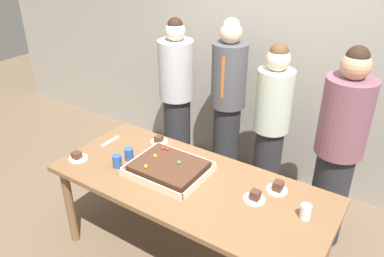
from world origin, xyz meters
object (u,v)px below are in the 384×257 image
Objects in this scene: person_green_shirt_behind at (338,150)px; drink_cup_nearest at (129,154)px; drink_cup_middle at (117,161)px; drink_cup_far_end at (306,212)px; plated_slice_near_left at (255,197)px; plated_slice_near_right at (78,157)px; sheet_cake at (169,168)px; person_far_right_suit at (177,96)px; person_striped_tie_right at (271,127)px; plated_slice_far_right at (159,140)px; person_serving_front at (228,103)px; party_table at (190,191)px; cake_server_utensil at (110,141)px.

drink_cup_nearest is at bearing -7.59° from person_green_shirt_behind.
drink_cup_far_end is at bearing 8.91° from drink_cup_middle.
plated_slice_near_right is (-1.40, -0.30, -0.01)m from plated_slice_near_left.
person_far_right_suit is (-0.68, 1.06, 0.04)m from sheet_cake.
person_far_right_suit is (-1.36, 1.00, 0.06)m from plated_slice_near_left.
drink_cup_middle is 0.06× the size of person_striped_tie_right.
plated_slice_far_right reaches higher than plated_slice_near_right.
drink_cup_far_end is 0.06× the size of person_serving_front.
drink_cup_nearest is 1.00× the size of drink_cup_far_end.
drink_cup_nearest is 1.40m from drink_cup_far_end.
person_serving_front is at bearing 105.14° from party_table.
party_table is 1.30× the size of person_striped_tie_right.
plated_slice_near_left is (0.48, 0.07, 0.11)m from party_table.
plated_slice_near_right is 1.00× the size of plated_slice_far_right.
drink_cup_nearest is 1.00× the size of drink_cup_middle.
plated_slice_near_right is at bearing -20.41° from person_striped_tie_right.
drink_cup_nearest is 0.06× the size of person_far_right_suit.
plated_slice_far_right is at bearing 165.58° from plated_slice_near_left.
plated_slice_near_left is 0.85m from person_green_shirt_behind.
drink_cup_nearest is 0.13m from drink_cup_middle.
plated_slice_near_right is 0.09× the size of person_serving_front.
drink_cup_middle is at bearing 15.22° from plated_slice_near_right.
cake_server_utensil is 0.12× the size of person_green_shirt_behind.
person_green_shirt_behind is (0.34, 0.78, 0.09)m from plated_slice_near_left.
drink_cup_nearest is at bearing -178.48° from party_table.
person_striped_tie_right is at bearing 124.07° from drink_cup_far_end.
person_striped_tie_right reaches higher than drink_cup_middle.
plated_slice_near_right is at bearing -169.83° from drink_cup_far_end.
plated_slice_far_right is at bearing 31.11° from cake_server_utensil.
drink_cup_far_end is at bearing 3.86° from drink_cup_nearest.
person_serving_front reaches higher than person_green_shirt_behind.
plated_slice_near_right is 1.49m from person_serving_front.
person_striped_tie_right reaches higher than plated_slice_near_left.
plated_slice_near_right is at bearing -161.21° from sheet_cake.
person_serving_front is (0.61, 1.36, 0.11)m from plated_slice_near_right.
person_serving_front reaches higher than plated_slice_near_left.
drink_cup_far_end is (1.36, -0.25, 0.03)m from plated_slice_far_right.
person_far_right_suit is (-1.69, 0.22, -0.03)m from person_green_shirt_behind.
person_striped_tie_right reaches higher than plated_slice_far_right.
party_table is 20.69× the size of drink_cup_far_end.
party_table is 0.91m from cake_server_utensil.
plated_slice_near_right is 0.42m from drink_cup_nearest.
party_table is 13.79× the size of plated_slice_far_right.
person_far_right_suit is (-1.07, 0.06, 0.02)m from person_striped_tie_right.
plated_slice_near_right is at bearing -165.68° from party_table.
plated_slice_far_right is at bearing -8.06° from person_far_right_suit.
plated_slice_near_right is 0.35m from cake_server_utensil.
person_far_right_suit is at bearing 122.59° from sheet_cake.
drink_cup_middle is 0.50× the size of cake_server_utensil.
drink_cup_middle is at bearing -38.37° from cake_server_utensil.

